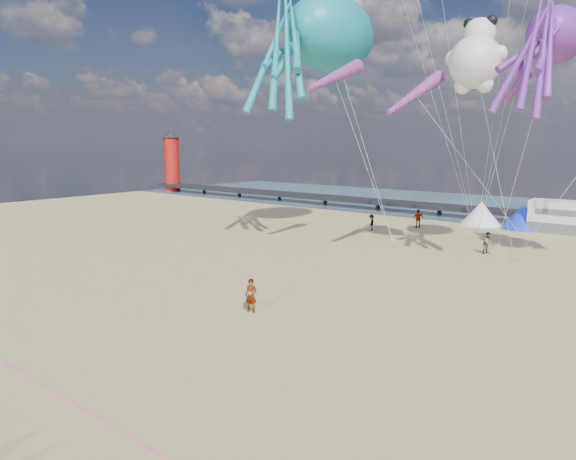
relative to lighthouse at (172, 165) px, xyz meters
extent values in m
plane|color=tan|center=(56.00, -44.00, -4.50)|extent=(120.00, 120.00, 0.00)
plane|color=#3C5A73|center=(56.00, 11.00, -4.48)|extent=(120.00, 120.00, 0.00)
cube|color=black|center=(28.00, 0.00, -3.50)|extent=(60.00, 3.00, 0.50)
cylinder|color=#A5140F|center=(0.00, 0.00, 0.00)|extent=(2.60, 2.60, 9.00)
cube|color=silver|center=(62.00, -4.00, -3.00)|extent=(6.60, 2.50, 3.00)
cone|color=white|center=(54.00, -4.00, -3.30)|extent=(4.00, 4.00, 2.40)
cone|color=#1933CC|center=(58.00, -4.00, -3.30)|extent=(4.00, 4.00, 2.40)
cylinder|color=#F2338C|center=(56.00, -49.00, -4.48)|extent=(34.00, 0.03, 0.03)
imported|color=tan|center=(54.25, -38.67, -3.65)|extent=(0.72, 0.58, 1.70)
imported|color=#7F6659|center=(59.00, -17.41, -3.68)|extent=(0.80, 0.95, 1.65)
imported|color=#7F6659|center=(47.04, -14.03, -3.73)|extent=(0.77, 0.88, 1.55)
imported|color=#7F6659|center=(49.87, -9.79, -3.57)|extent=(1.35, 1.30, 1.85)
cube|color=gray|center=(52.53, -19.94, -4.39)|extent=(0.50, 0.35, 0.22)
cube|color=gray|center=(58.78, -14.22, -4.39)|extent=(0.50, 0.35, 0.22)
cube|color=gray|center=(61.33, -18.79, -4.39)|extent=(0.50, 0.35, 0.22)
cube|color=gray|center=(61.01, -13.44, -4.39)|extent=(0.50, 0.35, 0.22)
cube|color=gray|center=(56.38, -12.21, -4.39)|extent=(0.50, 0.35, 0.22)
camera|label=1|loc=(71.03, -56.66, 3.90)|focal=32.00mm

